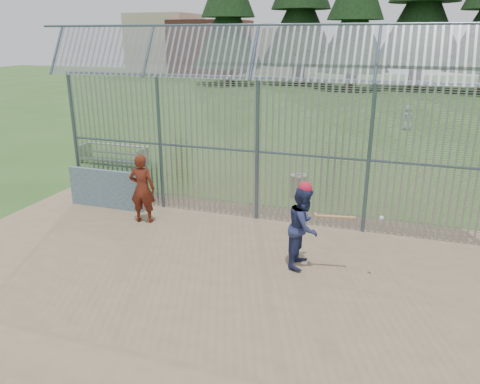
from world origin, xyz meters
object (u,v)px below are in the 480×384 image
(dugout_wall, at_px, (106,189))
(onlooker, at_px, (142,189))
(trash_can, at_px, (298,185))
(bleacher, at_px, (113,153))
(batter, at_px, (303,227))

(dugout_wall, xyz_separation_m, onlooker, (1.63, -0.64, 0.38))
(onlooker, bearing_deg, trash_can, -146.08)
(onlooker, relative_size, bleacher, 0.66)
(dugout_wall, xyz_separation_m, trash_can, (5.33, 2.94, -0.24))
(dugout_wall, height_order, batter, batter)
(dugout_wall, height_order, onlooker, onlooker)
(dugout_wall, height_order, bleacher, dugout_wall)
(batter, bearing_deg, bleacher, 58.32)
(batter, distance_m, trash_can, 4.93)
(dugout_wall, relative_size, bleacher, 0.83)
(bleacher, bearing_deg, batter, -35.20)
(trash_can, relative_size, bleacher, 0.27)
(onlooker, bearing_deg, dugout_wall, -31.58)
(batter, bearing_deg, dugout_wall, 77.63)
(batter, height_order, bleacher, batter)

